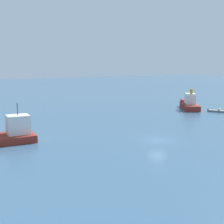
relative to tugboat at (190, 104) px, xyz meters
name	(u,v)px	position (x,y,z in m)	size (l,w,h in m)	color
ground_plane	(158,140)	(-28.43, -21.35, -1.31)	(400.00, 400.00, 0.00)	#3D607F
tugboat	(190,104)	(0.00, 0.00, 0.00)	(9.29, 10.95, 5.12)	maroon
small_motorboat	(218,111)	(1.66, -7.54, -1.07)	(3.42, 4.59, 0.92)	slate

